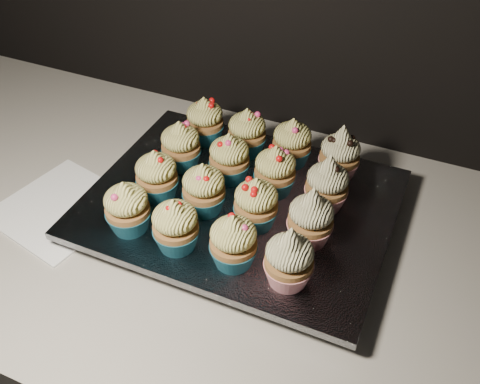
# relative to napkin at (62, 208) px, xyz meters

# --- Properties ---
(cabinet) EXTENTS (2.40, 0.60, 0.86)m
(cabinet) POSITION_rel_napkin_xyz_m (0.13, 0.06, -0.47)
(cabinet) COLOR black
(cabinet) RESTS_ON ground
(worktop) EXTENTS (2.44, 0.64, 0.04)m
(worktop) POSITION_rel_napkin_xyz_m (0.13, 0.06, -0.02)
(worktop) COLOR beige
(worktop) RESTS_ON cabinet
(napkin) EXTENTS (0.21, 0.21, 0.00)m
(napkin) POSITION_rel_napkin_xyz_m (0.00, 0.00, 0.00)
(napkin) COLOR white
(napkin) RESTS_ON worktop
(baking_tray) EXTENTS (0.41, 0.31, 0.02)m
(baking_tray) POSITION_rel_napkin_xyz_m (0.26, 0.10, 0.01)
(baking_tray) COLOR black
(baking_tray) RESTS_ON worktop
(foil_lining) EXTENTS (0.45, 0.35, 0.01)m
(foil_lining) POSITION_rel_napkin_xyz_m (0.26, 0.10, 0.03)
(foil_lining) COLOR silver
(foil_lining) RESTS_ON baking_tray
(cupcake_0) EXTENTS (0.06, 0.06, 0.08)m
(cupcake_0) POSITION_rel_napkin_xyz_m (0.14, -0.02, 0.07)
(cupcake_0) COLOR #196178
(cupcake_0) RESTS_ON foil_lining
(cupcake_1) EXTENTS (0.06, 0.06, 0.08)m
(cupcake_1) POSITION_rel_napkin_xyz_m (0.22, -0.02, 0.07)
(cupcake_1) COLOR #196178
(cupcake_1) RESTS_ON foil_lining
(cupcake_2) EXTENTS (0.06, 0.06, 0.08)m
(cupcake_2) POSITION_rel_napkin_xyz_m (0.30, -0.02, 0.07)
(cupcake_2) COLOR #196178
(cupcake_2) RESTS_ON foil_lining
(cupcake_3) EXTENTS (0.06, 0.06, 0.10)m
(cupcake_3) POSITION_rel_napkin_xyz_m (0.38, -0.02, 0.07)
(cupcake_3) COLOR red
(cupcake_3) RESTS_ON foil_lining
(cupcake_4) EXTENTS (0.06, 0.06, 0.08)m
(cupcake_4) POSITION_rel_napkin_xyz_m (0.15, 0.06, 0.07)
(cupcake_4) COLOR #196178
(cupcake_4) RESTS_ON foil_lining
(cupcake_5) EXTENTS (0.06, 0.06, 0.08)m
(cupcake_5) POSITION_rel_napkin_xyz_m (0.22, 0.06, 0.07)
(cupcake_5) COLOR #196178
(cupcake_5) RESTS_ON foil_lining
(cupcake_6) EXTENTS (0.06, 0.06, 0.08)m
(cupcake_6) POSITION_rel_napkin_xyz_m (0.30, 0.06, 0.07)
(cupcake_6) COLOR #196178
(cupcake_6) RESTS_ON foil_lining
(cupcake_7) EXTENTS (0.06, 0.06, 0.10)m
(cupcake_7) POSITION_rel_napkin_xyz_m (0.38, 0.06, 0.07)
(cupcake_7) COLOR red
(cupcake_7) RESTS_ON foil_lining
(cupcake_8) EXTENTS (0.06, 0.06, 0.08)m
(cupcake_8) POSITION_rel_napkin_xyz_m (0.14, 0.14, 0.07)
(cupcake_8) COLOR #196178
(cupcake_8) RESTS_ON foil_lining
(cupcake_9) EXTENTS (0.06, 0.06, 0.08)m
(cupcake_9) POSITION_rel_napkin_xyz_m (0.23, 0.14, 0.07)
(cupcake_9) COLOR #196178
(cupcake_9) RESTS_ON foil_lining
(cupcake_10) EXTENTS (0.06, 0.06, 0.08)m
(cupcake_10) POSITION_rel_napkin_xyz_m (0.30, 0.14, 0.07)
(cupcake_10) COLOR #196178
(cupcake_10) RESTS_ON foil_lining
(cupcake_11) EXTENTS (0.06, 0.06, 0.10)m
(cupcake_11) POSITION_rel_napkin_xyz_m (0.38, 0.14, 0.07)
(cupcake_11) COLOR red
(cupcake_11) RESTS_ON foil_lining
(cupcake_12) EXTENTS (0.06, 0.06, 0.08)m
(cupcake_12) POSITION_rel_napkin_xyz_m (0.15, 0.21, 0.07)
(cupcake_12) COLOR #196178
(cupcake_12) RESTS_ON foil_lining
(cupcake_13) EXTENTS (0.06, 0.06, 0.08)m
(cupcake_13) POSITION_rel_napkin_xyz_m (0.22, 0.21, 0.07)
(cupcake_13) COLOR #196178
(cupcake_13) RESTS_ON foil_lining
(cupcake_14) EXTENTS (0.06, 0.06, 0.08)m
(cupcake_14) POSITION_rel_napkin_xyz_m (0.30, 0.22, 0.07)
(cupcake_14) COLOR #196178
(cupcake_14) RESTS_ON foil_lining
(cupcake_15) EXTENTS (0.06, 0.06, 0.10)m
(cupcake_15) POSITION_rel_napkin_xyz_m (0.38, 0.21, 0.07)
(cupcake_15) COLOR red
(cupcake_15) RESTS_ON foil_lining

